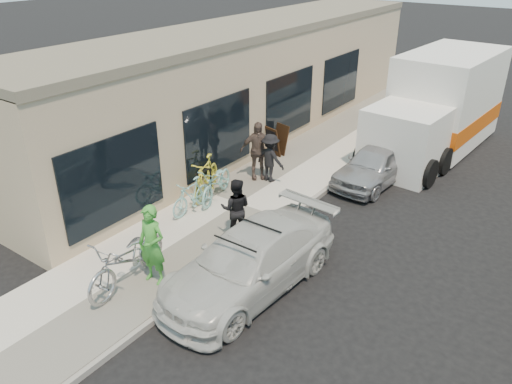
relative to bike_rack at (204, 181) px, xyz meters
The scene contains 17 objects.
ground 4.14m from the bike_rack, 41.90° to the right, with size 120.00×120.00×0.00m, color black.
sidewalk 1.22m from the bike_rack, 14.67° to the left, with size 3.00×34.00×0.15m, color beige.
curb 2.67m from the bike_rack, ahead, with size 0.12×34.00×0.13m, color gray.
storefront 5.89m from the bike_rack, 112.69° to the left, with size 3.60×20.00×4.22m.
bike_rack is the anchor object (origin of this frame).
sandwich_board 3.93m from the bike_rack, 91.74° to the left, with size 0.77×0.77×1.02m.
sedan_white 4.25m from the bike_rack, 35.71° to the right, with size 2.24×4.75×1.38m.
sedan_silver 5.37m from the bike_rack, 49.88° to the left, with size 1.45×3.60×1.23m, color #A0A0A5.
moving_truck 9.10m from the bike_rack, 63.64° to the left, with size 3.03×7.04×3.38m.
tandem_bike 4.29m from the bike_rack, 71.09° to the right, with size 0.81×2.33×1.22m, color #A8A8AA.
woman_rider 4.08m from the bike_rack, 64.38° to the right, with size 0.66×0.43×1.82m, color green.
man_standing 2.39m from the bike_rack, 29.53° to the right, with size 0.76×0.59×1.56m, color black.
cruiser_bike_a 0.88m from the bike_rack, 72.19° to the right, with size 0.44×1.55×0.93m, color #83C4BC.
cruiser_bike_b 0.38m from the bike_rack, 24.81° to the left, with size 0.67×1.91×1.00m, color #83C4BC.
cruiser_bike_c 0.18m from the bike_rack, 108.99° to the left, with size 0.54×1.91×1.15m, color yellow.
bystander_a 2.24m from the bike_rack, 65.83° to the left, with size 0.98×0.56×1.51m, color black.
bystander_b 2.07m from the bike_rack, 76.49° to the left, with size 1.07×0.45×1.83m, color brown.
Camera 1 is at (5.68, -6.89, 6.75)m, focal length 35.00 mm.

